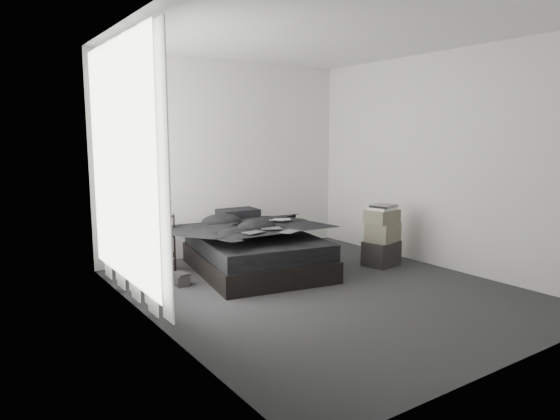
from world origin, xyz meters
TOP-DOWN VIEW (x-y plane):
  - floor at (0.00, 0.00)m, footprint 3.60×4.20m
  - ceiling at (0.00, 0.00)m, footprint 3.60×4.20m
  - wall_back at (0.00, 2.10)m, footprint 3.60×0.01m
  - wall_front at (0.00, -2.10)m, footprint 3.60×0.01m
  - wall_left at (-1.80, 0.00)m, footprint 0.01×4.20m
  - wall_right at (1.80, 0.00)m, footprint 0.01×4.20m
  - window_left at (-1.78, 0.90)m, footprint 0.02×2.00m
  - curtain_left at (-1.73, 0.90)m, footprint 0.06×2.12m
  - bed at (-0.20, 1.02)m, footprint 1.62×1.97m
  - mattress at (-0.20, 1.02)m, footprint 1.56×1.91m
  - duvet at (-0.20, 0.98)m, footprint 1.54×1.71m
  - pillow_lower at (-0.12, 1.70)m, footprint 0.59×0.44m
  - pillow_upper at (-0.07, 1.68)m, footprint 0.52×0.37m
  - laptop at (0.13, 1.01)m, footprint 0.34×0.29m
  - comic_a at (-0.49, 0.59)m, footprint 0.25×0.19m
  - comic_b at (-0.21, 0.67)m, footprint 0.26×0.22m
  - comic_c at (-0.14, 0.40)m, footprint 0.26×0.23m
  - side_stand at (-1.18, 1.58)m, footprint 0.41×0.41m
  - papers at (-1.17, 1.57)m, footprint 0.27×0.21m
  - floor_books at (-1.17, 0.98)m, footprint 0.15×0.21m
  - box_lower at (1.24, 0.38)m, footprint 0.47×0.39m
  - box_mid at (1.25, 0.37)m, footprint 0.45×0.39m
  - box_upper at (1.23, 0.38)m, footprint 0.40×0.34m
  - art_book_white at (1.24, 0.38)m, footprint 0.36×0.31m
  - art_book_snake at (1.25, 0.37)m, footprint 0.36×0.32m

SIDE VIEW (x-z plane):
  - floor at x=0.00m, z-range -0.01..0.01m
  - floor_books at x=-1.17m, z-range 0.00..0.14m
  - bed at x=-0.20m, z-range 0.00..0.24m
  - box_lower at x=1.24m, z-range 0.00..0.31m
  - mattress at x=-0.20m, z-range 0.24..0.43m
  - side_stand at x=-1.18m, z-range 0.00..0.69m
  - box_mid at x=1.25m, z-range 0.31..0.54m
  - pillow_lower at x=-0.12m, z-range 0.43..0.55m
  - duvet at x=-0.20m, z-range 0.43..0.64m
  - pillow_upper at x=-0.07m, z-range 0.55..0.66m
  - box_upper at x=1.23m, z-range 0.54..0.70m
  - comic_a at x=-0.49m, z-range 0.64..0.64m
  - comic_b at x=-0.21m, z-range 0.64..0.65m
  - laptop at x=0.13m, z-range 0.64..0.66m
  - comic_c at x=-0.14m, z-range 0.65..0.65m
  - papers at x=-1.17m, z-range 0.69..0.70m
  - art_book_white at x=1.24m, z-range 0.70..0.73m
  - art_book_snake at x=1.25m, z-range 0.73..0.76m
  - curtain_left at x=-1.73m, z-range 0.04..2.52m
  - wall_back at x=0.00m, z-range 0.00..2.60m
  - wall_front at x=0.00m, z-range 0.00..2.60m
  - wall_left at x=-1.80m, z-range 0.00..2.60m
  - wall_right at x=1.80m, z-range 0.00..2.60m
  - window_left at x=-1.78m, z-range 0.20..2.50m
  - ceiling at x=0.00m, z-range 2.60..2.60m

